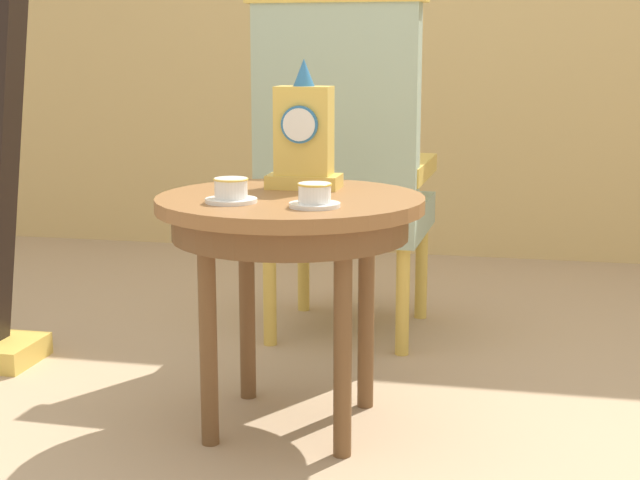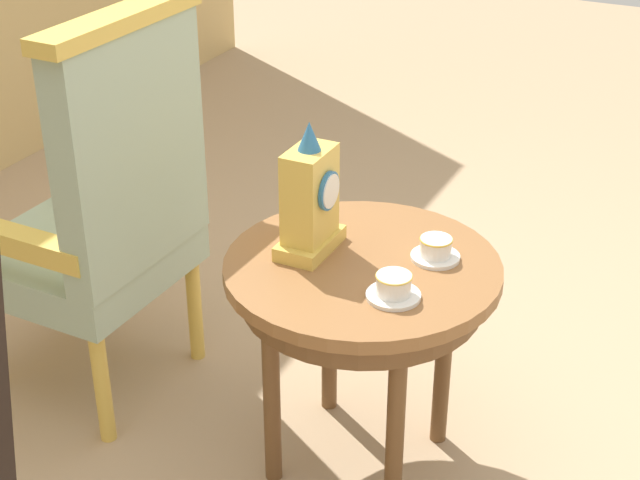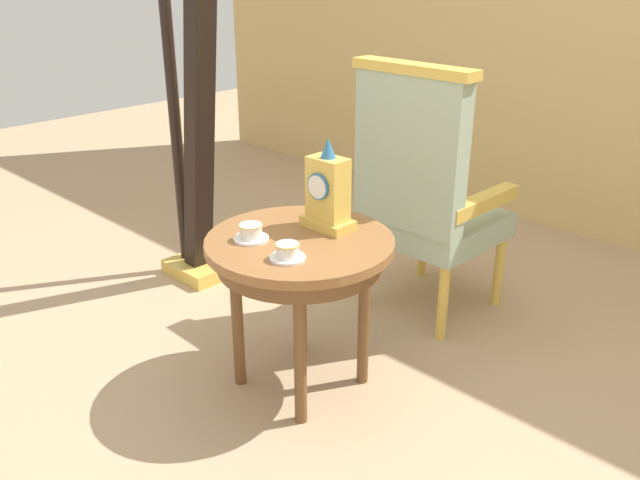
% 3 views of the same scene
% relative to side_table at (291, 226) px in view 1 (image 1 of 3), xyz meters
% --- Properties ---
extents(ground_plane, '(10.00, 10.00, 0.00)m').
position_rel_side_table_xyz_m(ground_plane, '(0.02, -0.03, -0.53)').
color(ground_plane, tan).
extents(side_table, '(0.67, 0.67, 0.60)m').
position_rel_side_table_xyz_m(side_table, '(0.00, 0.00, 0.00)').
color(side_table, brown).
rests_on(side_table, ground).
extents(teacup_left, '(0.13, 0.13, 0.06)m').
position_rel_side_table_xyz_m(teacup_left, '(-0.11, -0.13, 0.10)').
color(teacup_left, white).
rests_on(teacup_left, side_table).
extents(teacup_right, '(0.12, 0.12, 0.06)m').
position_rel_side_table_xyz_m(teacup_right, '(0.10, -0.15, 0.10)').
color(teacup_right, white).
rests_on(teacup_right, side_table).
extents(mantel_clock, '(0.19, 0.11, 0.34)m').
position_rel_side_table_xyz_m(mantel_clock, '(0.00, 0.14, 0.21)').
color(mantel_clock, gold).
rests_on(mantel_clock, side_table).
extents(armchair, '(0.56, 0.54, 1.14)m').
position_rel_side_table_xyz_m(armchair, '(-0.01, 0.76, 0.06)').
color(armchair, '#9EB299').
rests_on(armchair, ground).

